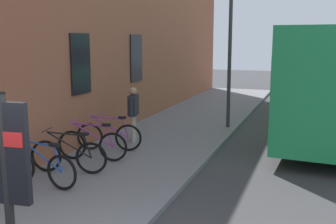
{
  "coord_description": "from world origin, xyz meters",
  "views": [
    {
      "loc": [
        -3.7,
        -2.41,
        3.06
      ],
      "look_at": [
        4.39,
        0.59,
        1.48
      ],
      "focal_mm": 42.88,
      "sensor_mm": 36.0,
      "label": 1
    }
  ],
  "objects_px": {
    "bicycle_leaning_wall": "(69,156)",
    "bicycle_mid_rack": "(109,136)",
    "bicycle_by_door": "(41,168)",
    "city_bus": "(336,74)",
    "transit_info_sign": "(6,167)",
    "pedestrian_by_facade": "(133,109)",
    "bicycle_nearest_sign": "(93,145)",
    "street_lamp": "(230,37)"
  },
  "relations": [
    {
      "from": "bicycle_mid_rack",
      "to": "street_lamp",
      "type": "xyz_separation_m",
      "value": [
        3.96,
        -2.36,
        2.59
      ]
    },
    {
      "from": "bicycle_by_door",
      "to": "bicycle_mid_rack",
      "type": "height_order",
      "value": "same"
    },
    {
      "from": "bicycle_by_door",
      "to": "city_bus",
      "type": "distance_m",
      "value": 9.92
    },
    {
      "from": "bicycle_nearest_sign",
      "to": "transit_info_sign",
      "type": "xyz_separation_m",
      "value": [
        -5.02,
        -2.0,
        1.21
      ]
    },
    {
      "from": "bicycle_by_door",
      "to": "city_bus",
      "type": "xyz_separation_m",
      "value": [
        8.03,
        -5.66,
        1.41
      ]
    },
    {
      "from": "bicycle_by_door",
      "to": "pedestrian_by_facade",
      "type": "xyz_separation_m",
      "value": [
        3.9,
        -0.21,
        0.57
      ]
    },
    {
      "from": "transit_info_sign",
      "to": "bicycle_mid_rack",
      "type": "bearing_deg",
      "value": 18.99
    },
    {
      "from": "street_lamp",
      "to": "bicycle_nearest_sign",
      "type": "bearing_deg",
      "value": 154.75
    },
    {
      "from": "pedestrian_by_facade",
      "to": "bicycle_by_door",
      "type": "bearing_deg",
      "value": 176.94
    },
    {
      "from": "bicycle_mid_rack",
      "to": "transit_info_sign",
      "type": "relative_size",
      "value": 0.72
    },
    {
      "from": "bicycle_by_door",
      "to": "bicycle_leaning_wall",
      "type": "xyz_separation_m",
      "value": [
        0.9,
        -0.05,
        0.0
      ]
    },
    {
      "from": "street_lamp",
      "to": "transit_info_sign",
      "type": "bearing_deg",
      "value": 178.23
    },
    {
      "from": "street_lamp",
      "to": "bicycle_mid_rack",
      "type": "bearing_deg",
      "value": 149.25
    },
    {
      "from": "bicycle_by_door",
      "to": "transit_info_sign",
      "type": "distance_m",
      "value": 3.93
    },
    {
      "from": "bicycle_leaning_wall",
      "to": "pedestrian_by_facade",
      "type": "height_order",
      "value": "pedestrian_by_facade"
    },
    {
      "from": "bicycle_leaning_wall",
      "to": "bicycle_mid_rack",
      "type": "relative_size",
      "value": 1.01
    },
    {
      "from": "bicycle_mid_rack",
      "to": "bicycle_by_door",
      "type": "bearing_deg",
      "value": 179.94
    },
    {
      "from": "bicycle_leaning_wall",
      "to": "street_lamp",
      "type": "xyz_separation_m",
      "value": [
        5.89,
        -2.31,
        2.59
      ]
    },
    {
      "from": "bicycle_mid_rack",
      "to": "transit_info_sign",
      "type": "distance_m",
      "value": 6.41
    },
    {
      "from": "bicycle_leaning_wall",
      "to": "bicycle_mid_rack",
      "type": "xyz_separation_m",
      "value": [
        1.93,
        0.04,
        0.0
      ]
    },
    {
      "from": "bicycle_nearest_sign",
      "to": "street_lamp",
      "type": "relative_size",
      "value": 0.35
    },
    {
      "from": "bicycle_leaning_wall",
      "to": "transit_info_sign",
      "type": "distance_m",
      "value": 4.66
    },
    {
      "from": "bicycle_by_door",
      "to": "city_bus",
      "type": "height_order",
      "value": "city_bus"
    },
    {
      "from": "transit_info_sign",
      "to": "pedestrian_by_facade",
      "type": "distance_m",
      "value": 7.3
    },
    {
      "from": "bicycle_mid_rack",
      "to": "city_bus",
      "type": "distance_m",
      "value": 7.82
    },
    {
      "from": "bicycle_leaning_wall",
      "to": "street_lamp",
      "type": "relative_size",
      "value": 0.35
    },
    {
      "from": "bicycle_nearest_sign",
      "to": "city_bus",
      "type": "xyz_separation_m",
      "value": [
        6.14,
        -5.61,
        1.41
      ]
    },
    {
      "from": "bicycle_by_door",
      "to": "pedestrian_by_facade",
      "type": "distance_m",
      "value": 3.95
    },
    {
      "from": "city_bus",
      "to": "bicycle_mid_rack",
      "type": "bearing_deg",
      "value": 132.64
    },
    {
      "from": "bicycle_nearest_sign",
      "to": "city_bus",
      "type": "relative_size",
      "value": 0.17
    },
    {
      "from": "bicycle_nearest_sign",
      "to": "bicycle_mid_rack",
      "type": "distance_m",
      "value": 0.93
    },
    {
      "from": "bicycle_by_door",
      "to": "street_lamp",
      "type": "bearing_deg",
      "value": -19.17
    },
    {
      "from": "bicycle_mid_rack",
      "to": "pedestrian_by_facade",
      "type": "height_order",
      "value": "pedestrian_by_facade"
    },
    {
      "from": "bicycle_mid_rack",
      "to": "street_lamp",
      "type": "relative_size",
      "value": 0.35
    },
    {
      "from": "transit_info_sign",
      "to": "street_lamp",
      "type": "relative_size",
      "value": 0.48
    },
    {
      "from": "transit_info_sign",
      "to": "city_bus",
      "type": "bearing_deg",
      "value": -17.91
    },
    {
      "from": "bicycle_mid_rack",
      "to": "transit_info_sign",
      "type": "height_order",
      "value": "transit_info_sign"
    },
    {
      "from": "city_bus",
      "to": "pedestrian_by_facade",
      "type": "height_order",
      "value": "city_bus"
    },
    {
      "from": "city_bus",
      "to": "transit_info_sign",
      "type": "bearing_deg",
      "value": 162.09
    },
    {
      "from": "transit_info_sign",
      "to": "city_bus",
      "type": "height_order",
      "value": "city_bus"
    },
    {
      "from": "bicycle_leaning_wall",
      "to": "pedestrian_by_facade",
      "type": "xyz_separation_m",
      "value": [
        3.01,
        -0.16,
        0.57
      ]
    },
    {
      "from": "bicycle_nearest_sign",
      "to": "street_lamp",
      "type": "xyz_separation_m",
      "value": [
        4.89,
        -2.31,
        2.59
      ]
    }
  ]
}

